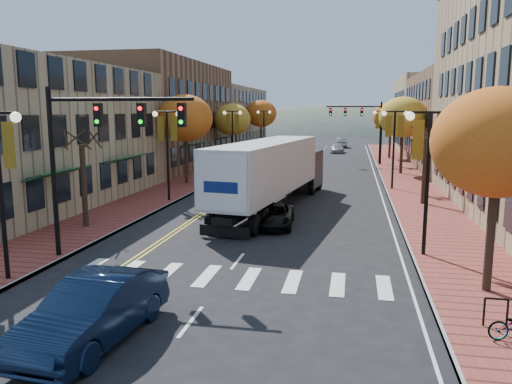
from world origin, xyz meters
The scene contains 30 objects.
ground centered at (0.00, 0.00, 0.00)m, with size 200.00×200.00×0.00m, color black.
sidewalk_left centered at (-9.00, 32.50, 0.07)m, with size 4.00×85.00×0.15m, color brown.
sidewalk_right centered at (9.00, 32.50, 0.07)m, with size 4.00×85.00×0.15m, color brown.
building_left_near centered at (-17.00, 13.00, 4.50)m, with size 12.00×22.00×9.00m, color #9E8966.
building_left_mid centered at (-17.00, 36.00, 5.50)m, with size 12.00×24.00×11.00m, color brown.
building_left_far centered at (-17.00, 61.00, 4.75)m, with size 12.00×26.00×9.50m, color #9E8966.
building_right_mid centered at (18.50, 42.00, 5.00)m, with size 15.00×24.00×10.00m, color brown.
building_right_far centered at (18.50, 64.00, 5.50)m, with size 15.00×20.00×11.00m, color #9E8966.
tree_left_a centered at (-9.00, 8.00, 2.25)m, with size 0.28×0.28×4.20m.
tree_left_b centered at (-9.00, 24.00, 5.45)m, with size 4.48×4.48×7.21m.
tree_left_c centered at (-9.00, 40.00, 5.05)m, with size 4.16×4.16×6.69m.
tree_left_d centered at (-9.00, 58.00, 5.60)m, with size 4.61×4.61×7.42m.
tree_right_a centered at (9.00, 2.00, 5.05)m, with size 4.16×4.16×6.69m.
tree_right_b centered at (9.00, 18.00, 2.25)m, with size 0.28×0.28×4.20m.
tree_right_c centered at (9.00, 34.00, 5.45)m, with size 4.48×4.48×7.21m.
tree_right_d centered at (9.00, 50.00, 5.29)m, with size 4.35×4.35×7.00m.
lamp_left_b centered at (-7.50, 16.00, 4.29)m, with size 1.96×0.36×6.05m.
lamp_left_c centered at (-7.50, 34.00, 4.29)m, with size 1.96×0.36×6.05m.
lamp_left_d centered at (-7.50, 52.00, 4.29)m, with size 1.96×0.36×6.05m.
lamp_right_a centered at (7.50, 6.00, 4.29)m, with size 1.96×0.36×6.05m.
lamp_right_b centered at (7.50, 24.00, 4.29)m, with size 1.96×0.36×6.05m.
lamp_right_c centered at (7.50, 42.00, 4.29)m, with size 1.96×0.36×6.05m.
traffic_mast_near centered at (-5.48, 3.00, 4.92)m, with size 6.10×0.35×7.00m.
traffic_mast_far centered at (5.48, 42.00, 4.92)m, with size 6.10×0.34×7.00m.
semi_truck centered at (-0.31, 15.23, 2.49)m, with size 5.07×17.29×4.27m.
navy_sedan centered at (-2.09, -3.66, 0.86)m, with size 1.82×5.23×1.72m, color black.
black_suv centered at (0.50, 10.35, 0.59)m, with size 1.97×4.27×1.19m, color black.
car_far_white centered at (-2.16, 47.68, 0.70)m, with size 1.65×4.11×1.40m, color silver.
car_far_silver centered at (2.23, 58.05, 0.63)m, with size 1.76×4.34×1.26m, color #96959C.
car_far_oncoming centered at (2.54, 69.14, 0.78)m, with size 1.65×4.72×1.56m, color #99989F.
Camera 1 is at (4.49, -15.09, 6.08)m, focal length 35.00 mm.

